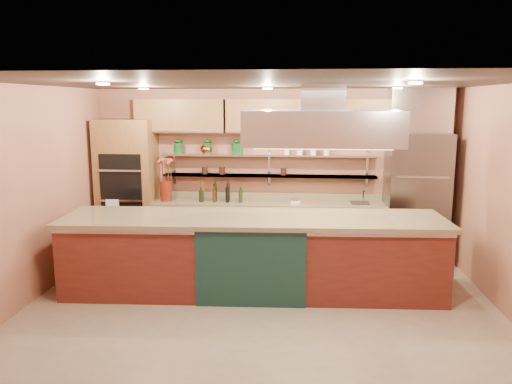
# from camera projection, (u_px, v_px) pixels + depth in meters

# --- Properties ---
(floor) EXTENTS (6.00, 5.00, 0.02)m
(floor) POSITION_uv_depth(u_px,v_px,m) (261.00, 308.00, 6.36)
(floor) COLOR gray
(floor) RESTS_ON ground
(ceiling) EXTENTS (6.00, 5.00, 0.02)m
(ceiling) POSITION_uv_depth(u_px,v_px,m) (261.00, 83.00, 5.86)
(ceiling) COLOR black
(ceiling) RESTS_ON wall_back
(wall_back) EXTENTS (6.00, 0.04, 2.80)m
(wall_back) POSITION_uv_depth(u_px,v_px,m) (272.00, 172.00, 8.56)
(wall_back) COLOR #A7694F
(wall_back) RESTS_ON floor
(wall_front) EXTENTS (6.00, 0.04, 2.80)m
(wall_front) POSITION_uv_depth(u_px,v_px,m) (234.00, 265.00, 3.66)
(wall_front) COLOR #A7694F
(wall_front) RESTS_ON floor
(wall_left) EXTENTS (0.04, 5.00, 2.80)m
(wall_left) POSITION_uv_depth(u_px,v_px,m) (27.00, 196.00, 6.37)
(wall_left) COLOR #A7694F
(wall_left) RESTS_ON floor
(oven_stack) EXTENTS (0.95, 0.64, 2.30)m
(oven_stack) POSITION_uv_depth(u_px,v_px,m) (128.00, 187.00, 8.50)
(oven_stack) COLOR brown
(oven_stack) RESTS_ON floor
(refrigerator) EXTENTS (0.95, 0.72, 2.10)m
(refrigerator) POSITION_uv_depth(u_px,v_px,m) (416.00, 198.00, 8.07)
(refrigerator) COLOR slate
(refrigerator) RESTS_ON floor
(back_counter) EXTENTS (3.84, 0.64, 0.93)m
(back_counter) POSITION_uv_depth(u_px,v_px,m) (268.00, 229.00, 8.44)
(back_counter) COLOR tan
(back_counter) RESTS_ON floor
(wall_shelf_lower) EXTENTS (3.60, 0.26, 0.03)m
(wall_shelf_lower) POSITION_uv_depth(u_px,v_px,m) (269.00, 176.00, 8.45)
(wall_shelf_lower) COLOR silver
(wall_shelf_lower) RESTS_ON wall_back
(wall_shelf_upper) EXTENTS (3.60, 0.26, 0.03)m
(wall_shelf_upper) POSITION_uv_depth(u_px,v_px,m) (269.00, 155.00, 8.38)
(wall_shelf_upper) COLOR silver
(wall_shelf_upper) RESTS_ON wall_back
(upper_cabinets) EXTENTS (4.60, 0.36, 0.55)m
(upper_cabinets) POSITION_uv_depth(u_px,v_px,m) (272.00, 116.00, 8.22)
(upper_cabinets) COLOR brown
(upper_cabinets) RESTS_ON wall_back
(range_hood) EXTENTS (2.00, 1.00, 0.45)m
(range_hood) POSITION_uv_depth(u_px,v_px,m) (322.00, 128.00, 6.44)
(range_hood) COLOR silver
(range_hood) RESTS_ON ceiling
(ceiling_downlights) EXTENTS (4.00, 2.80, 0.02)m
(ceiling_downlights) POSITION_uv_depth(u_px,v_px,m) (262.00, 86.00, 6.06)
(ceiling_downlights) COLOR #FFE5A5
(ceiling_downlights) RESTS_ON ceiling
(island) EXTENTS (5.10, 1.32, 1.06)m
(island) POSITION_uv_depth(u_px,v_px,m) (253.00, 254.00, 6.83)
(island) COLOR maroon
(island) RESTS_ON floor
(flower_vase) EXTENTS (0.23, 0.23, 0.34)m
(flower_vase) POSITION_uv_depth(u_px,v_px,m) (166.00, 191.00, 8.43)
(flower_vase) COLOR maroon
(flower_vase) RESTS_ON back_counter
(oil_bottle_cluster) EXTENTS (0.82, 0.48, 0.25)m
(oil_bottle_cluster) POSITION_uv_depth(u_px,v_px,m) (221.00, 194.00, 8.35)
(oil_bottle_cluster) COLOR black
(oil_bottle_cluster) RESTS_ON back_counter
(kitchen_scale) EXTENTS (0.18, 0.15, 0.08)m
(kitchen_scale) POSITION_uv_depth(u_px,v_px,m) (295.00, 201.00, 8.26)
(kitchen_scale) COLOR white
(kitchen_scale) RESTS_ON back_counter
(bar_faucet) EXTENTS (0.03, 0.03, 0.22)m
(bar_faucet) POSITION_uv_depth(u_px,v_px,m) (363.00, 196.00, 8.25)
(bar_faucet) COLOR silver
(bar_faucet) RESTS_ON back_counter
(copper_kettle) EXTENTS (0.26, 0.26, 0.16)m
(copper_kettle) POSITION_uv_depth(u_px,v_px,m) (206.00, 149.00, 8.46)
(copper_kettle) COLOR #BC442B
(copper_kettle) RESTS_ON wall_shelf_upper
(green_canister) EXTENTS (0.20, 0.20, 0.18)m
(green_canister) POSITION_uv_depth(u_px,v_px,m) (239.00, 149.00, 8.41)
(green_canister) COLOR #104C1D
(green_canister) RESTS_ON wall_shelf_upper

